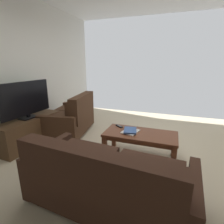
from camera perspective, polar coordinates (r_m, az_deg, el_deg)
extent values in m
cube|color=beige|center=(3.00, 8.09, -14.67)|extent=(4.86, 5.60, 0.01)
cube|color=silver|center=(3.87, -29.86, 12.21)|extent=(0.12, 5.60, 2.81)
cylinder|color=black|center=(2.31, 20.65, -25.23)|extent=(0.05, 0.05, 0.06)
cylinder|color=black|center=(2.68, -11.88, -18.04)|extent=(0.05, 0.05, 0.06)
cylinder|color=black|center=(2.29, -22.99, -25.92)|extent=(0.05, 0.05, 0.06)
cube|color=#382116|center=(2.03, -1.03, -23.10)|extent=(1.60, 0.92, 0.34)
cube|color=#382116|center=(1.82, 11.02, -20.02)|extent=(0.77, 0.76, 0.10)
cube|color=#382116|center=(2.08, -10.80, -14.92)|extent=(0.77, 0.76, 0.10)
cube|color=#382116|center=(1.58, -6.70, -20.18)|extent=(1.55, 0.30, 0.46)
cube|color=#382116|center=(1.54, 8.95, -21.32)|extent=(0.70, 0.17, 0.32)
cube|color=#382116|center=(1.85, -15.58, -14.90)|extent=(0.70, 0.17, 0.32)
cube|color=#382116|center=(1.88, 25.09, -25.94)|extent=(0.16, 0.81, 0.50)
cube|color=#382116|center=(2.40, -19.82, -15.48)|extent=(0.16, 0.81, 0.50)
cylinder|color=black|center=(4.53, -15.29, -3.89)|extent=(0.06, 0.06, 0.06)
cylinder|color=black|center=(3.80, -21.03, -8.26)|extent=(0.06, 0.06, 0.06)
cylinder|color=black|center=(4.29, -7.41, -4.51)|extent=(0.06, 0.06, 0.06)
cylinder|color=black|center=(3.52, -11.81, -9.43)|extent=(0.06, 0.06, 0.06)
cube|color=#422819|center=(3.94, -13.97, -3.53)|extent=(0.93, 1.17, 0.35)
cube|color=#422819|center=(4.12, -12.96, 0.65)|extent=(0.75, 0.59, 0.10)
cube|color=#422819|center=(3.66, -16.14, -1.47)|extent=(0.75, 0.59, 0.10)
cube|color=#422819|center=(3.72, -9.78, 1.73)|extent=(0.35, 1.07, 0.52)
cube|color=#422819|center=(3.99, -10.00, 2.69)|extent=(0.20, 0.49, 0.37)
cube|color=#422819|center=(3.52, -12.91, 0.76)|extent=(0.20, 0.49, 0.37)
cube|color=#422819|center=(4.43, -11.04, -0.27)|extent=(0.77, 0.22, 0.51)
cube|color=#422819|center=(3.44, -17.92, -5.50)|extent=(0.77, 0.22, 0.51)
cube|color=brown|center=(2.84, 9.37, -7.28)|extent=(1.15, 0.56, 0.04)
cube|color=brown|center=(2.85, 9.33, -8.11)|extent=(1.06, 0.50, 0.05)
cube|color=brown|center=(3.11, 19.83, -10.27)|extent=(0.07, 0.07, 0.39)
cube|color=brown|center=(3.25, 0.67, -8.08)|extent=(0.07, 0.07, 0.39)
cube|color=brown|center=(2.69, 19.74, -14.52)|extent=(0.07, 0.07, 0.39)
cube|color=brown|center=(2.85, -2.47, -11.67)|extent=(0.07, 0.07, 0.39)
cube|color=#4C331E|center=(3.66, -25.39, -5.72)|extent=(0.47, 1.29, 0.53)
cube|color=black|center=(3.74, -26.58, -5.41)|extent=(0.07, 1.08, 0.32)
cube|color=black|center=(3.75, -24.15, -5.05)|extent=(0.21, 0.25, 0.06)
cube|color=black|center=(3.57, -25.90, -1.62)|extent=(0.21, 0.33, 0.02)
cube|color=black|center=(3.56, -25.97, -1.01)|extent=(0.04, 0.06, 0.06)
cube|color=black|center=(3.49, -26.60, 4.04)|extent=(0.09, 1.06, 0.61)
cube|color=#194C23|center=(3.51, -26.82, 4.05)|extent=(0.05, 1.03, 0.58)
cube|color=silver|center=(2.84, 6.14, -6.45)|extent=(0.29, 0.33, 0.02)
cube|color=#385693|center=(2.84, 6.06, -6.03)|extent=(0.25, 0.31, 0.03)
cube|color=black|center=(3.06, 2.40, -4.73)|extent=(0.15, 0.13, 0.02)
cube|color=#59595B|center=(3.05, 2.41, -4.54)|extent=(0.11, 0.09, 0.00)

